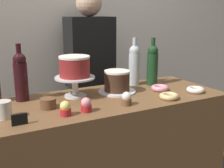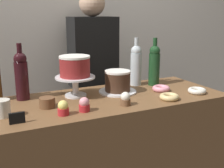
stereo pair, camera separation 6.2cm
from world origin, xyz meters
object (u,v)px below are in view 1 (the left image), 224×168
at_px(cake_stand_pedestal, 75,83).
at_px(donut_sugar, 195,90).
at_px(cookie_stack, 48,103).
at_px(cupcake_strawberry, 86,105).
at_px(wine_bottle_green, 152,64).
at_px(barista_figure, 91,87).
at_px(donut_pink, 160,88).
at_px(chocolate_round_cake, 117,81).
at_px(price_sign_chalkboard, 19,119).
at_px(white_layer_cake, 75,66).
at_px(cupcake_vanilla, 127,99).
at_px(cupcake_lemon, 65,109).
at_px(wine_bottle_clear, 134,64).
at_px(donut_glazed, 169,96).
at_px(wine_bottle_dark_red, 21,76).
at_px(coffee_cup_ceramic, 4,110).

xyz_separation_m(cake_stand_pedestal, donut_sugar, (0.70, -0.26, -0.07)).
bearing_deg(cookie_stack, cupcake_strawberry, -41.85).
xyz_separation_m(wine_bottle_green, barista_figure, (-0.25, 0.50, -0.25)).
bearing_deg(donut_sugar, barista_figure, 115.57).
height_order(donut_pink, cookie_stack, cookie_stack).
distance_m(chocolate_round_cake, price_sign_chalkboard, 0.69).
bearing_deg(chocolate_round_cake, cupcake_strawberry, -142.31).
height_order(white_layer_cake, cupcake_vanilla, white_layer_cake).
bearing_deg(cupcake_lemon, cupcake_strawberry, 2.48).
relative_size(wine_bottle_clear, cupcake_strawberry, 4.38).
relative_size(cupcake_vanilla, barista_figure, 0.05).
height_order(donut_sugar, donut_glazed, same).
bearing_deg(donut_glazed, donut_sugar, 7.74).
bearing_deg(cake_stand_pedestal, chocolate_round_cake, -6.92).
relative_size(cupcake_strawberry, donut_pink, 0.66).
bearing_deg(cake_stand_pedestal, wine_bottle_dark_red, 165.95).
height_order(cupcake_strawberry, cupcake_lemon, same).
xyz_separation_m(white_layer_cake, cupcake_strawberry, (-0.04, -0.27, -0.15)).
xyz_separation_m(cake_stand_pedestal, wine_bottle_dark_red, (-0.29, 0.07, 0.06)).
height_order(chocolate_round_cake, barista_figure, barista_figure).
bearing_deg(coffee_cup_ceramic, wine_bottle_green, 11.34).
bearing_deg(coffee_cup_ceramic, cupcake_lemon, -20.71).
bearing_deg(white_layer_cake, donut_sugar, -20.58).
height_order(donut_glazed, coffee_cup_ceramic, coffee_cup_ceramic).
bearing_deg(coffee_cup_ceramic, wine_bottle_clear, 16.03).
height_order(cake_stand_pedestal, cupcake_vanilla, cake_stand_pedestal).
bearing_deg(wine_bottle_green, wine_bottle_clear, 154.31).
bearing_deg(barista_figure, wine_bottle_green, -63.37).
xyz_separation_m(white_layer_cake, cookie_stack, (-0.20, -0.13, -0.16)).
bearing_deg(cookie_stack, donut_pink, 0.66).
distance_m(chocolate_round_cake, cupcake_strawberry, 0.39).
distance_m(cake_stand_pedestal, donut_pink, 0.55).
relative_size(donut_sugar, price_sign_chalkboard, 1.60).
distance_m(wine_bottle_dark_red, coffee_cup_ceramic, 0.30).
height_order(wine_bottle_dark_red, donut_sugar, wine_bottle_dark_red).
bearing_deg(barista_figure, coffee_cup_ceramic, -137.03).
bearing_deg(donut_pink, white_layer_cake, 167.03).
xyz_separation_m(white_layer_cake, barista_figure, (0.33, 0.53, -0.29)).
height_order(cupcake_vanilla, cupcake_lemon, same).
distance_m(wine_bottle_clear, cupcake_strawberry, 0.63).
height_order(wine_bottle_clear, cupcake_lemon, wine_bottle_clear).
xyz_separation_m(cookie_stack, price_sign_chalkboard, (-0.17, -0.16, -0.00)).
bearing_deg(white_layer_cake, cupcake_lemon, -119.42).
height_order(donut_sugar, cookie_stack, cookie_stack).
height_order(donut_sugar, barista_figure, barista_figure).
bearing_deg(cookie_stack, wine_bottle_clear, 17.74).
bearing_deg(donut_sugar, wine_bottle_dark_red, 161.30).
distance_m(cupcake_vanilla, coffee_cup_ceramic, 0.63).
xyz_separation_m(white_layer_cake, wine_bottle_dark_red, (-0.29, 0.07, -0.04)).
relative_size(white_layer_cake, chocolate_round_cake, 1.12).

